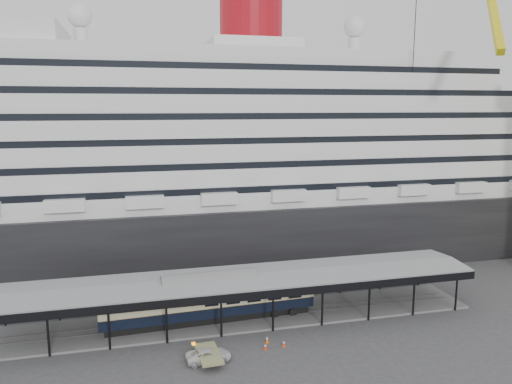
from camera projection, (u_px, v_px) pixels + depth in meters
ground at (249, 337)px, 53.57m from camera, size 200.00×200.00×0.00m
cruise_ship at (204, 145)px, 81.04m from camera, size 130.00×30.00×43.90m
platform_canopy at (239, 299)px, 57.94m from camera, size 56.00×9.18×5.30m
port_truck at (209, 355)px, 48.47m from camera, size 4.52×2.27×1.23m
pullman_carriage at (210, 298)px, 57.01m from camera, size 24.58×4.28×24.02m
traffic_cone_left at (265, 346)px, 50.83m from camera, size 0.37×0.37×0.71m
traffic_cone_mid at (267, 339)px, 52.35m from camera, size 0.43×0.43×0.75m
traffic_cone_right at (284, 343)px, 51.53m from camera, size 0.46×0.46×0.69m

